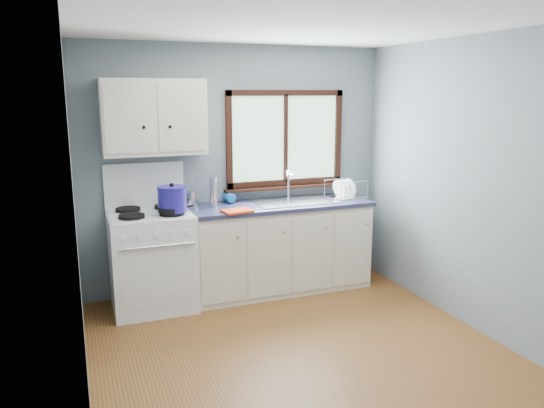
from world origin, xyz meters
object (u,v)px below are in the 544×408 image
object	(u,v)px
utensil_crock	(191,198)
stockpot	(172,199)
dish_rack	(345,193)
gas_range	(152,258)
thermos	(213,192)
base_cabinets	(279,251)
skillet	(171,209)
sink	(295,208)

from	to	relation	value
utensil_crock	stockpot	bearing A→B (deg)	-125.00
dish_rack	utensil_crock	bearing A→B (deg)	161.76
gas_range	dish_rack	world-z (taller)	gas_range
stockpot	thermos	size ratio (longest dim) A/B	0.97
gas_range	base_cabinets	size ratio (longest dim) A/B	0.74
skillet	dish_rack	distance (m)	1.91
gas_range	skillet	distance (m)	0.55
thermos	dish_rack	distance (m)	1.44
sink	thermos	world-z (taller)	thermos
gas_range	utensil_crock	xyz separation A→B (m)	(0.44, 0.21, 0.50)
skillet	sink	bearing A→B (deg)	-13.30
gas_range	thermos	bearing A→B (deg)	8.19
utensil_crock	dish_rack	xyz separation A→B (m)	(1.64, -0.16, -0.02)
stockpot	utensil_crock	size ratio (longest dim) A/B	0.79
skillet	stockpot	bearing A→B (deg)	18.71
gas_range	thermos	distance (m)	0.86
sink	stockpot	world-z (taller)	stockpot
skillet	utensil_crock	bearing A→B (deg)	33.10
skillet	thermos	bearing A→B (deg)	7.82
base_cabinets	sink	world-z (taller)	sink
base_cabinets	skillet	xyz separation A→B (m)	(-1.13, -0.19, 0.57)
sink	skillet	size ratio (longest dim) A/B	2.24
stockpot	dish_rack	world-z (taller)	stockpot
gas_range	utensil_crock	bearing A→B (deg)	25.07
utensil_crock	thermos	bearing A→B (deg)	-30.07
thermos	stockpot	bearing A→B (deg)	-151.24
stockpot	gas_range	bearing A→B (deg)	140.35
base_cabinets	thermos	distance (m)	0.94
skillet	base_cabinets	bearing A→B (deg)	-12.02
sink	dish_rack	xyz separation A→B (m)	(0.59, 0.03, 0.11)
sink	utensil_crock	world-z (taller)	utensil_crock
dish_rack	stockpot	bearing A→B (deg)	173.39
skillet	stockpot	distance (m)	0.10
skillet	thermos	world-z (taller)	thermos
gas_range	stockpot	size ratio (longest dim) A/B	4.69
skillet	utensil_crock	distance (m)	0.46
gas_range	sink	world-z (taller)	gas_range
base_cabinets	skillet	size ratio (longest dim) A/B	4.93
stockpot	thermos	world-z (taller)	stockpot
sink	utensil_crock	size ratio (longest dim) A/B	2.30
base_cabinets	stockpot	distance (m)	1.31
utensil_crock	thermos	distance (m)	0.24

